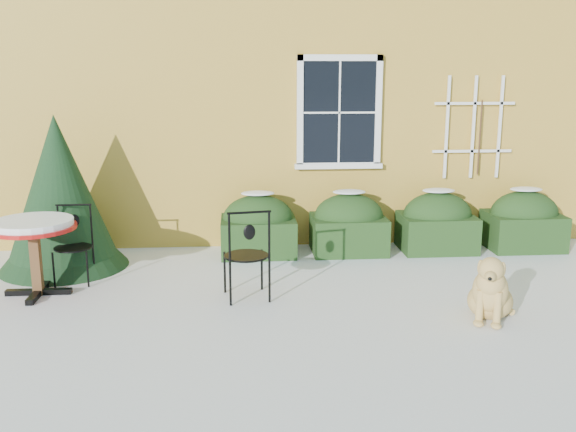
{
  "coord_description": "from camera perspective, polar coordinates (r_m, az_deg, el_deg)",
  "views": [
    {
      "loc": [
        -0.59,
        -6.31,
        2.56
      ],
      "look_at": [
        0.0,
        1.0,
        0.9
      ],
      "focal_mm": 40.0,
      "sensor_mm": 36.0,
      "label": 1
    }
  ],
  "objects": [
    {
      "name": "house",
      "position": [
        13.33,
        -2.15,
        15.57
      ],
      "size": [
        12.4,
        8.4,
        6.4
      ],
      "color": "gold",
      "rests_on": "ground"
    },
    {
      "name": "evergreen_shrub",
      "position": [
        8.92,
        -19.56,
        0.74
      ],
      "size": [
        1.67,
        1.67,
        2.02
      ],
      "rotation": [
        0.0,
        0.0,
        -0.28
      ],
      "color": "black",
      "rests_on": "ground"
    },
    {
      "name": "bistro_table",
      "position": [
        7.92,
        -21.69,
        -1.38
      ],
      "size": [
        0.97,
        0.97,
        0.9
      ],
      "rotation": [
        0.0,
        0.0,
        0.28
      ],
      "color": "black",
      "rests_on": "ground"
    },
    {
      "name": "dog",
      "position": [
        7.05,
        17.54,
        -6.54
      ],
      "size": [
        0.65,
        0.8,
        0.75
      ],
      "rotation": [
        0.0,
        0.0,
        -0.44
      ],
      "color": "tan",
      "rests_on": "ground"
    },
    {
      "name": "patio_chair_far",
      "position": [
        8.33,
        -18.53,
        -2.4
      ],
      "size": [
        0.46,
        0.46,
        0.95
      ],
      "rotation": [
        0.0,
        0.0,
        0.02
      ],
      "color": "black",
      "rests_on": "ground"
    },
    {
      "name": "patio_chair_near",
      "position": [
        7.3,
        -3.67,
        -3.39
      ],
      "size": [
        0.55,
        0.54,
        1.07
      ],
      "rotation": [
        0.0,
        0.0,
        3.3
      ],
      "color": "black",
      "rests_on": "ground"
    },
    {
      "name": "hedge_row",
      "position": [
        9.39,
        9.32,
        -0.7
      ],
      "size": [
        4.95,
        0.8,
        0.91
      ],
      "color": "black",
      "rests_on": "ground"
    },
    {
      "name": "ground",
      "position": [
        6.83,
        0.68,
        -9.25
      ],
      "size": [
        80.0,
        80.0,
        0.0
      ],
      "primitive_type": "plane",
      "color": "white",
      "rests_on": "ground"
    }
  ]
}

